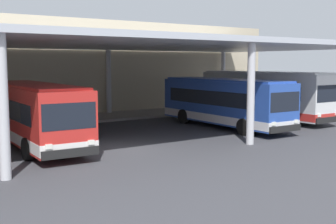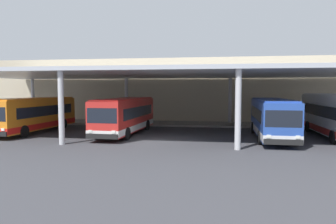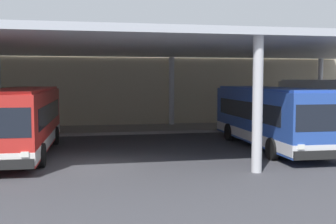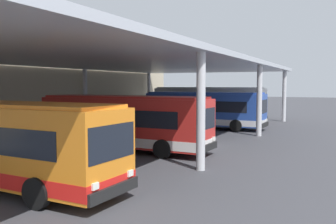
{
  "view_description": "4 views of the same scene",
  "coord_description": "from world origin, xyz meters",
  "px_view_note": "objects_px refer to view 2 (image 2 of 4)",
  "views": [
    {
      "loc": [
        -10.19,
        -18.71,
        4.21
      ],
      "look_at": [
        4.35,
        2.38,
        1.35
      ],
      "focal_mm": 47.14,
      "sensor_mm": 36.0,
      "label": 1
    },
    {
      "loc": [
        4.96,
        -23.43,
        3.93
      ],
      "look_at": [
        0.42,
        4.41,
        1.93
      ],
      "focal_mm": 33.79,
      "sensor_mm": 36.0,
      "label": 2
    },
    {
      "loc": [
        -0.43,
        -17.71,
        3.63
      ],
      "look_at": [
        3.92,
        3.76,
        1.9
      ],
      "focal_mm": 45.23,
      "sensor_mm": 36.0,
      "label": 3
    },
    {
      "loc": [
        -21.63,
        -8.27,
        3.81
      ],
      "look_at": [
        0.4,
        2.25,
        2.03
      ],
      "focal_mm": 39.84,
      "sensor_mm": 36.0,
      "label": 4
    }
  ],
  "objects_px": {
    "bus_far_bay": "(335,115)",
    "bench_waiting": "(103,117)",
    "banner_sign": "(325,109)",
    "bus_nearest_bay": "(35,114)",
    "bus_middle_bay": "(272,118)",
    "trash_bin": "(128,118)",
    "bus_second_bay": "(125,115)"
  },
  "relations": [
    {
      "from": "bus_far_bay",
      "to": "bench_waiting",
      "type": "bearing_deg",
      "value": 161.82
    },
    {
      "from": "bus_far_bay",
      "to": "bench_waiting",
      "type": "height_order",
      "value": "bus_far_bay"
    },
    {
      "from": "bus_far_bay",
      "to": "banner_sign",
      "type": "relative_size",
      "value": 3.54
    },
    {
      "from": "bus_nearest_bay",
      "to": "bus_far_bay",
      "type": "relative_size",
      "value": 0.94
    },
    {
      "from": "bus_middle_bay",
      "to": "trash_bin",
      "type": "bearing_deg",
      "value": 148.5
    },
    {
      "from": "bus_nearest_bay",
      "to": "bus_far_bay",
      "type": "distance_m",
      "value": 26.29
    },
    {
      "from": "banner_sign",
      "to": "bus_second_bay",
      "type": "bearing_deg",
      "value": -158.2
    },
    {
      "from": "bus_nearest_bay",
      "to": "bench_waiting",
      "type": "xyz_separation_m",
      "value": [
        3.39,
        8.49,
        -0.99
      ]
    },
    {
      "from": "bus_second_bay",
      "to": "bench_waiting",
      "type": "bearing_deg",
      "value": 122.11
    },
    {
      "from": "bus_second_bay",
      "to": "bus_far_bay",
      "type": "height_order",
      "value": "bus_far_bay"
    },
    {
      "from": "bus_second_bay",
      "to": "bus_middle_bay",
      "type": "bearing_deg",
      "value": -2.24
    },
    {
      "from": "bus_nearest_bay",
      "to": "bus_second_bay",
      "type": "relative_size",
      "value": 1.0
    },
    {
      "from": "banner_sign",
      "to": "trash_bin",
      "type": "bearing_deg",
      "value": 177.4
    },
    {
      "from": "bus_second_bay",
      "to": "bus_far_bay",
      "type": "xyz_separation_m",
      "value": [
        17.58,
        0.92,
        0.19
      ]
    },
    {
      "from": "bus_middle_bay",
      "to": "bus_second_bay",
      "type": "bearing_deg",
      "value": 177.76
    },
    {
      "from": "bus_nearest_bay",
      "to": "bench_waiting",
      "type": "bearing_deg",
      "value": 68.2
    },
    {
      "from": "bus_middle_bay",
      "to": "bus_far_bay",
      "type": "relative_size",
      "value": 0.93
    },
    {
      "from": "bus_far_bay",
      "to": "trash_bin",
      "type": "height_order",
      "value": "bus_far_bay"
    },
    {
      "from": "bus_far_bay",
      "to": "bench_waiting",
      "type": "distance_m",
      "value": 24.11
    },
    {
      "from": "bus_nearest_bay",
      "to": "bus_middle_bay",
      "type": "xyz_separation_m",
      "value": [
        21.09,
        -0.43,
        0.0
      ]
    },
    {
      "from": "bus_nearest_bay",
      "to": "banner_sign",
      "type": "distance_m",
      "value": 28.61
    },
    {
      "from": "bus_nearest_bay",
      "to": "bench_waiting",
      "type": "height_order",
      "value": "bus_nearest_bay"
    },
    {
      "from": "bus_nearest_bay",
      "to": "banner_sign",
      "type": "xyz_separation_m",
      "value": [
        27.58,
        7.61,
        0.32
      ]
    },
    {
      "from": "bus_nearest_bay",
      "to": "trash_bin",
      "type": "relative_size",
      "value": 10.85
    },
    {
      "from": "bus_second_bay",
      "to": "bus_far_bay",
      "type": "bearing_deg",
      "value": 3.0
    },
    {
      "from": "bus_nearest_bay",
      "to": "bus_far_bay",
      "type": "height_order",
      "value": "bus_far_bay"
    },
    {
      "from": "bench_waiting",
      "to": "bus_second_bay",
      "type": "bearing_deg",
      "value": -57.89
    },
    {
      "from": "banner_sign",
      "to": "bench_waiting",
      "type": "bearing_deg",
      "value": 177.92
    },
    {
      "from": "bus_middle_bay",
      "to": "banner_sign",
      "type": "distance_m",
      "value": 10.34
    },
    {
      "from": "bus_second_bay",
      "to": "bus_middle_bay",
      "type": "xyz_separation_m",
      "value": [
        12.4,
        -0.48,
        0.0
      ]
    },
    {
      "from": "bus_far_bay",
      "to": "trash_bin",
      "type": "relative_size",
      "value": 11.56
    },
    {
      "from": "bus_far_bay",
      "to": "bus_middle_bay",
      "type": "bearing_deg",
      "value": -164.81
    }
  ]
}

